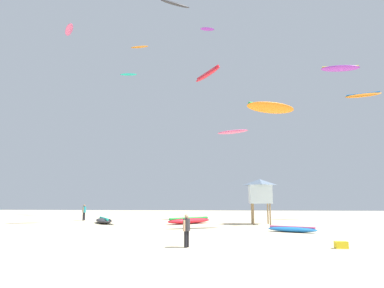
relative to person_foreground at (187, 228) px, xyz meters
The scene contains 18 objects.
ground_plane 4.68m from the person_foreground, 99.36° to the right, with size 120.00×120.00×0.00m, color beige.
person_foreground is the anchor object (origin of this frame).
person_midground 24.03m from the person_foreground, 123.80° to the left, with size 0.39×0.56×1.72m.
kite_grounded_near 10.54m from the person_foreground, 51.05° to the left, with size 3.52×2.43×0.41m.
kite_grounded_mid 18.49m from the person_foreground, 121.42° to the left, with size 3.36×4.69×0.56m.
kite_grounded_far 15.85m from the person_foreground, 94.83° to the left, with size 4.55×4.61×0.63m.
lifeguard_tower 16.56m from the person_foreground, 71.07° to the left, with size 2.30×2.30×4.15m.
cooler_box 7.27m from the person_foreground, ahead, with size 0.56×0.36×0.32m, color yellow.
kite_aloft_0 42.50m from the person_foreground, 108.52° to the left, with size 2.97×1.09×0.72m.
kite_aloft_1 23.84m from the person_foreground, 81.85° to the left, with size 3.88×2.62×0.40m.
kite_aloft_2 37.14m from the person_foreground, 111.55° to the left, with size 2.53×0.87×0.27m.
kite_aloft_3 40.30m from the person_foreground, 89.98° to the left, with size 2.22×1.08×0.46m.
kite_aloft_4 32.48m from the person_foreground, 51.14° to the left, with size 4.02×2.34×0.88m.
kite_aloft_5 20.13m from the person_foreground, 88.01° to the left, with size 3.35×4.26×1.06m.
kite_aloft_6 25.57m from the person_foreground, 49.87° to the left, with size 3.77×1.18×0.55m.
kite_aloft_7 44.63m from the person_foreground, 125.84° to the left, with size 3.10×4.14×0.81m.
kite_aloft_8 26.09m from the person_foreground, 100.39° to the left, with size 3.26×2.46×0.74m.
kite_aloft_9 14.90m from the person_foreground, 60.91° to the left, with size 4.59×3.12×0.97m.
Camera 1 is at (2.40, -11.86, 2.24)m, focal length 31.28 mm.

